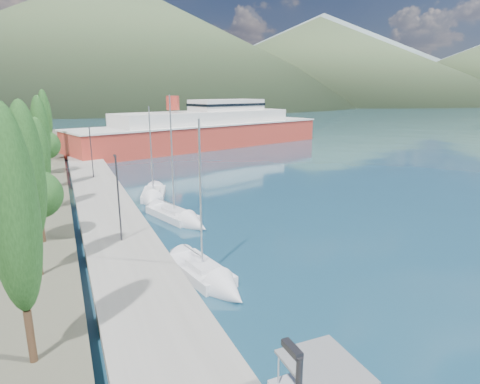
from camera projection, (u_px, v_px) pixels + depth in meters
name	position (u px, v px, depth m)	size (l,w,h in m)	color
ground	(102.00, 127.00, 125.56)	(1400.00, 1400.00, 0.00)	navy
quay	(104.00, 205.00, 38.72)	(5.00, 88.00, 0.80)	gray
hills_far	(160.00, 46.00, 602.81)	(1480.00, 900.00, 180.00)	gray
hills_near	(179.00, 49.00, 375.78)	(1010.00, 520.00, 115.00)	#415434
tree_row	(41.00, 145.00, 40.49)	(3.64, 62.24, 10.66)	#47301E
lamp_posts	(118.00, 195.00, 27.75)	(0.15, 46.94, 6.06)	#2D2D33
sailboat_near	(215.00, 282.00, 23.34)	(3.44, 7.52, 10.42)	silver
sailboat_mid	(184.00, 220.00, 34.53)	(4.36, 8.33, 11.60)	silver
sailboat_far	(152.00, 199.00, 41.26)	(4.21, 7.47, 10.47)	silver
ferry	(207.00, 131.00, 80.98)	(55.19, 26.51, 10.76)	#B73427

